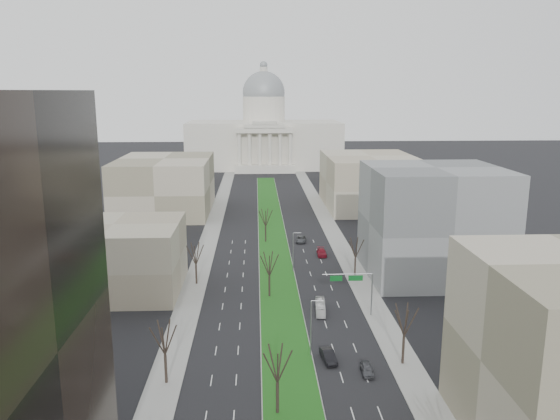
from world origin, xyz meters
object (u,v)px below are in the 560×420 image
object	(u,v)px
car_grey_near	(367,369)
car_black	(328,356)
car_grey_far	(301,239)
box_van	(320,307)
car_red	(322,252)

from	to	relation	value
car_grey_near	car_black	size ratio (longest dim) A/B	0.83
car_grey_near	car_grey_far	xyz separation A→B (m)	(-3.75, 70.37, 0.05)
car_black	car_grey_near	bearing A→B (deg)	-45.52
box_van	car_grey_near	bearing A→B (deg)	-74.83
car_red	box_van	size ratio (longest dim) A/B	0.77
car_grey_far	box_van	bearing A→B (deg)	-83.17
car_red	box_van	distance (m)	35.47
car_grey_near	car_grey_far	size ratio (longest dim) A/B	0.76
car_grey_near	car_black	xyz separation A→B (m)	(-5.09, 3.97, 0.11)
car_grey_near	car_red	bearing A→B (deg)	91.35
car_grey_near	car_red	size ratio (longest dim) A/B	0.76
car_grey_near	car_black	bearing A→B (deg)	143.68
car_black	car_red	distance (m)	54.07
car_grey_far	box_van	distance (m)	47.80
car_black	car_grey_far	bearing A→B (deg)	81.31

